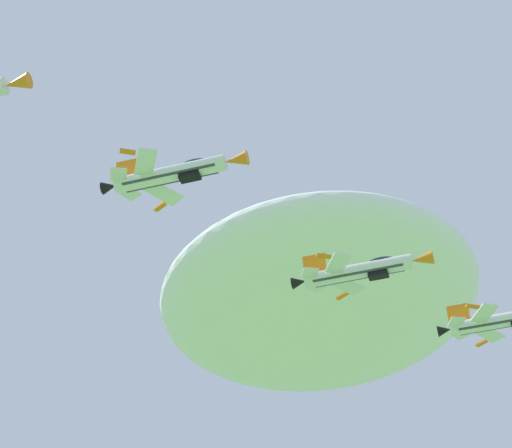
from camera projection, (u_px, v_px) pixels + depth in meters
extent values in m
ellipsoid|color=white|center=(317.00, 299.00, 278.39)|extent=(82.81, 73.67, 22.98)
cylinder|color=white|center=(501.00, 321.00, 129.24)|extent=(12.11, 3.87, 1.70)
cube|color=#383D47|center=(502.00, 324.00, 128.97)|extent=(10.18, 3.31, 0.61)
cone|color=black|center=(444.00, 330.00, 130.63)|extent=(1.82, 1.63, 1.36)
cube|color=white|center=(489.00, 334.00, 131.62)|extent=(3.07, 4.56, 0.83)
cube|color=orange|center=(482.00, 343.00, 133.52)|extent=(1.70, 1.04, 0.32)
cube|color=white|center=(484.00, 313.00, 127.47)|extent=(4.09, 4.45, 0.83)
cube|color=orange|center=(473.00, 306.00, 126.02)|extent=(1.62, 1.46, 0.32)
cube|color=white|center=(460.00, 334.00, 131.50)|extent=(2.10, 2.49, 0.49)
cube|color=white|center=(457.00, 322.00, 129.07)|extent=(2.62, 2.77, 0.49)
cube|color=orange|center=(458.00, 314.00, 131.26)|extent=(2.66, 1.06, 2.60)
cylinder|color=white|center=(358.00, 271.00, 120.15)|extent=(12.11, 3.87, 1.70)
cube|color=#383D47|center=(359.00, 275.00, 119.90)|extent=(10.18, 3.31, 0.67)
cone|color=orange|center=(422.00, 259.00, 118.68)|extent=(2.65, 1.98, 1.56)
cone|color=black|center=(299.00, 282.00, 121.54)|extent=(1.82, 1.63, 1.36)
ellipsoid|color=#192333|center=(381.00, 262.00, 119.95)|extent=(3.38, 1.85, 1.29)
cube|color=black|center=(378.00, 274.00, 119.27)|extent=(2.39, 1.62, 1.03)
cube|color=white|center=(348.00, 286.00, 122.59)|extent=(3.06, 4.54, 0.99)
cube|color=orange|center=(342.00, 296.00, 124.54)|extent=(1.70, 1.05, 0.34)
cube|color=white|center=(338.00, 263.00, 118.33)|extent=(4.08, 4.44, 0.99)
cube|color=orange|center=(324.00, 256.00, 116.84)|extent=(1.62, 1.46, 0.34)
cube|color=white|center=(317.00, 286.00, 122.45)|extent=(2.10, 2.48, 0.57)
cube|color=white|center=(310.00, 273.00, 119.96)|extent=(2.61, 2.76, 0.57)
cube|color=orange|center=(315.00, 265.00, 122.11)|extent=(2.68, 1.15, 2.59)
cylinder|color=white|center=(170.00, 174.00, 112.69)|extent=(12.11, 3.87, 1.70)
cube|color=#383D47|center=(170.00, 177.00, 112.41)|extent=(10.18, 3.30, 0.55)
cone|color=orange|center=(236.00, 160.00, 111.22)|extent=(2.65, 1.98, 1.56)
cone|color=black|center=(109.00, 187.00, 114.08)|extent=(1.82, 1.63, 1.36)
ellipsoid|color=#192333|center=(194.00, 164.00, 112.53)|extent=(3.37, 1.78, 1.21)
cube|color=black|center=(190.00, 176.00, 111.76)|extent=(2.38, 1.57, 0.95)
cube|color=white|center=(163.00, 193.00, 115.00)|extent=(3.07, 4.57, 0.64)
cube|color=orange|center=(160.00, 207.00, 116.84)|extent=(1.70, 1.03, 0.30)
cube|color=white|center=(146.00, 162.00, 110.98)|extent=(4.10, 4.47, 0.64)
cube|color=orange|center=(128.00, 152.00, 109.60)|extent=(1.61, 1.45, 0.30)
cube|color=white|center=(129.00, 193.00, 114.91)|extent=(2.10, 2.50, 0.39)
cube|color=white|center=(119.00, 175.00, 112.56)|extent=(2.62, 2.77, 0.39)
cube|color=orange|center=(128.00, 170.00, 114.77)|extent=(2.64, 0.94, 2.61)
cone|color=orange|center=(17.00, 83.00, 99.04)|extent=(2.65, 1.98, 1.56)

